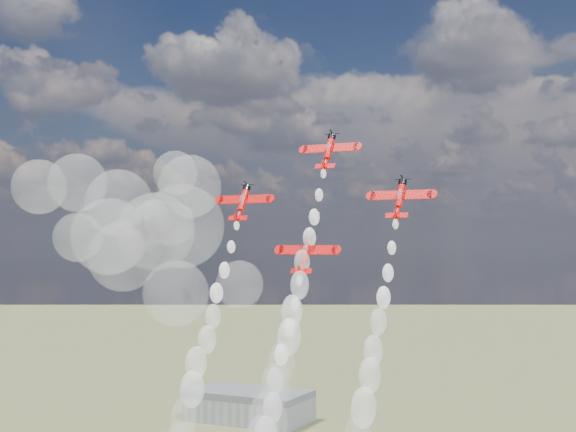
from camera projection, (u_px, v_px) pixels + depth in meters
The scene contains 7 objects.
hangar at pixel (250, 405), 344.70m from camera, with size 50.00×28.00×13.00m.
plane_lead at pixel (329, 150), 149.34m from camera, with size 11.01×5.75×7.21m.
plane_left at pixel (243, 202), 151.12m from camera, with size 11.01×5.75×7.21m.
plane_right at pixel (400, 198), 137.61m from camera, with size 11.01×5.75×7.21m.
plane_slot at pixel (306, 253), 139.39m from camera, with size 11.01×5.75×7.21m.
smoke_trail_lead at pixel (277, 378), 128.80m from camera, with size 5.58×27.23×46.75m.
drifted_smoke_cloud at pixel (142, 226), 188.19m from camera, with size 57.86×37.43×39.96m.
Camera 1 is at (46.63, -125.20, 76.04)m, focal length 50.00 mm.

